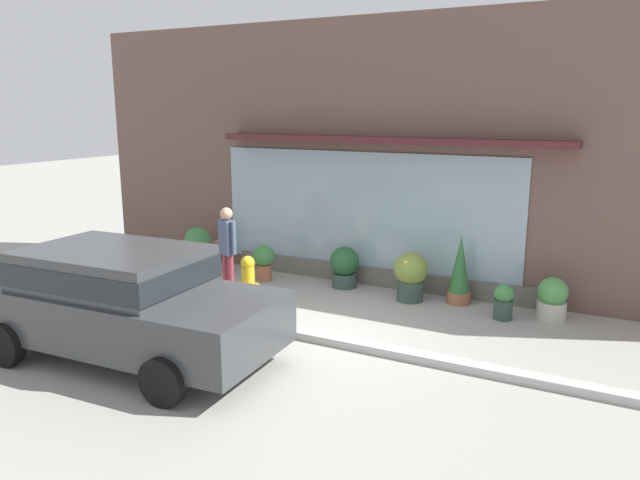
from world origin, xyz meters
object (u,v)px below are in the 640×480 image
Objects in this scene: potted_plant_window_left at (552,299)px; potted_plant_window_center at (460,271)px; pedestrian_with_handbag at (227,246)px; potted_plant_by_entrance at (344,266)px; potted_plant_near_hydrant at (198,246)px; fire_hydrant at (248,283)px; parked_car_dark_gray at (122,297)px; potted_plant_trailing_edge at (503,301)px; potted_plant_doorstep at (410,275)px; potted_plant_corner_tall at (264,260)px.

potted_plant_window_left is 0.58× the size of potted_plant_window_center.
potted_plant_by_entrance is (1.61, 1.66, -0.57)m from pedestrian_with_handbag.
potted_plant_window_center reaches higher than potted_plant_near_hydrant.
parked_car_dark_gray reaches higher than fire_hydrant.
potted_plant_window_center reaches higher than fire_hydrant.
potted_plant_by_entrance is at bearing 172.04° from potted_plant_trailing_edge.
parked_car_dark_gray is 4.84× the size of potted_plant_near_hydrant.
potted_plant_doorstep is (-2.44, -0.15, 0.14)m from potted_plant_window_left.
potted_plant_window_center is at bearing -139.05° from pedestrian_with_handbag.
potted_plant_near_hydrant is (-6.62, 0.23, 0.20)m from potted_plant_trailing_edge.
fire_hydrant is 5.18m from potted_plant_window_left.
potted_plant_trailing_edge is at bearing -7.96° from potted_plant_by_entrance.
parked_car_dark_gray is at bearing -85.15° from potted_plant_corner_tall.
potted_plant_window_left is at bearing -0.88° from potted_plant_by_entrance.
potted_plant_corner_tall is at bearing -4.30° from potted_plant_near_hydrant.
potted_plant_window_left is (5.49, 1.60, -0.64)m from pedestrian_with_handbag.
potted_plant_doorstep reaches higher than potted_plant_corner_tall.
parked_car_dark_gray is 3.55× the size of potted_plant_window_center.
pedestrian_with_handbag reaches higher than fire_hydrant.
potted_plant_by_entrance is (-3.88, 0.06, 0.07)m from potted_plant_window_left.
potted_plant_doorstep is (3.09, 0.14, 0.07)m from potted_plant_corner_tall.
potted_plant_corner_tall is at bearing -174.14° from potted_plant_window_center.
potted_plant_near_hydrant is 1.01× the size of potted_plant_doorstep.
potted_plant_doorstep is (4.90, 0.01, -0.02)m from potted_plant_near_hydrant.
potted_plant_window_center is at bearing 176.09° from potted_plant_window_left.
parked_car_dark_gray is 4.84m from potted_plant_near_hydrant.
potted_plant_near_hydrant is at bearing 175.70° from potted_plant_corner_tall.
parked_car_dark_gray is at bearing -98.69° from fire_hydrant.
potted_plant_window_left is at bearing 1.23° from potted_plant_near_hydrant.
parked_car_dark_gray is at bearing -63.41° from potted_plant_near_hydrant.
fire_hydrant is 2.96m from potted_plant_doorstep.
potted_plant_corner_tall is (-0.74, 1.65, -0.05)m from fire_hydrant.
fire_hydrant is 0.56× the size of pedestrian_with_handbag.
parked_car_dark_gray is 4.91× the size of potted_plant_doorstep.
potted_plant_near_hydrant reaches higher than potted_plant_corner_tall.
potted_plant_window_left is 2.45m from potted_plant_doorstep.
potted_plant_window_left is 0.89× the size of potted_plant_by_entrance.
potted_plant_near_hydrant is 3.47m from potted_plant_by_entrance.
pedestrian_with_handbag is 2.31× the size of potted_plant_corner_tall.
potted_plant_window_center is (3.89, 1.71, -0.39)m from pedestrian_with_handbag.
parked_car_dark_gray is at bearing -137.47° from potted_plant_trailing_edge.
pedestrian_with_handbag is at bearing -165.70° from potted_plant_trailing_edge.
potted_plant_doorstep is at bearing -137.34° from pedestrian_with_handbag.
potted_plant_window_left is at bearing 22.08° from fire_hydrant.
potted_plant_trailing_edge is 6.63m from potted_plant_near_hydrant.
parked_car_dark_gray is 6.87m from potted_plant_window_left.
fire_hydrant is at bearing -114.45° from potted_plant_by_entrance.
potted_plant_corner_tall is 0.59× the size of potted_plant_window_center.
potted_plant_near_hydrant reaches higher than potted_plant_doorstep.
potted_plant_near_hydrant is 0.73× the size of potted_plant_window_center.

